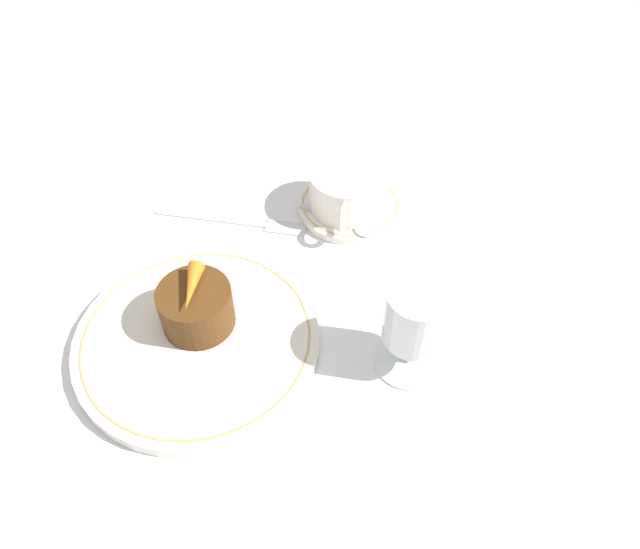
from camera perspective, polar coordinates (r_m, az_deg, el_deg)
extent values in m
plane|color=white|center=(0.67, -6.37, -5.53)|extent=(3.00, 3.00, 0.00)
cylinder|color=white|center=(0.67, -11.14, -5.95)|extent=(0.26, 0.26, 0.01)
torus|color=tan|center=(0.66, -11.21, -5.67)|extent=(0.24, 0.24, 0.00)
cylinder|color=white|center=(0.80, 2.73, 6.30)|extent=(0.13, 0.13, 0.01)
torus|color=tan|center=(0.79, 2.74, 6.51)|extent=(0.12, 0.12, 0.00)
cylinder|color=white|center=(0.77, 2.53, 7.83)|extent=(0.09, 0.09, 0.05)
cylinder|color=#331E0F|center=(0.77, 2.54, 8.00)|extent=(0.08, 0.08, 0.04)
torus|color=white|center=(0.73, 2.05, 5.13)|extent=(0.03, 0.01, 0.04)
cube|color=silver|center=(0.77, 0.66, 5.28)|extent=(0.04, 0.07, 0.00)
ellipsoid|color=silver|center=(0.75, 3.98, 3.87)|extent=(0.02, 0.03, 0.00)
cylinder|color=silver|center=(0.65, 8.05, -7.79)|extent=(0.07, 0.07, 0.01)
cylinder|color=silver|center=(0.63, 8.27, -6.61)|extent=(0.01, 0.01, 0.04)
cylinder|color=silver|center=(0.59, 8.81, -3.72)|extent=(0.06, 0.06, 0.06)
cylinder|color=#5B0F1E|center=(0.60, 8.68, -4.42)|extent=(0.05, 0.05, 0.03)
cube|color=silver|center=(0.79, -9.99, 5.13)|extent=(0.01, 0.14, 0.01)
cube|color=silver|center=(0.77, -3.12, 4.33)|extent=(0.02, 0.05, 0.01)
cylinder|color=#563314|center=(0.65, -11.24, -2.94)|extent=(0.08, 0.08, 0.05)
cone|color=orange|center=(0.63, -11.68, -1.08)|extent=(0.06, 0.02, 0.02)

